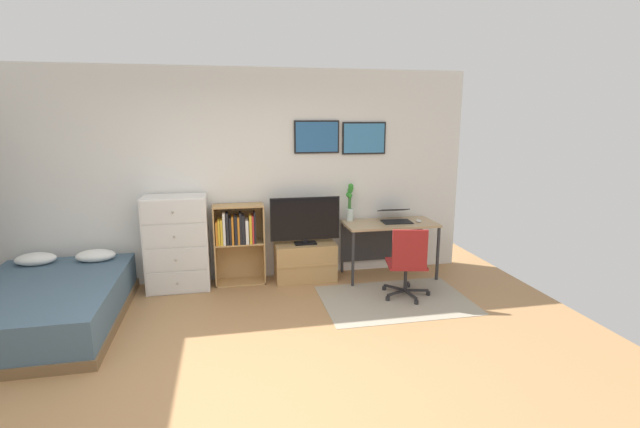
{
  "coord_description": "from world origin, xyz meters",
  "views": [
    {
      "loc": [
        -0.1,
        -3.43,
        2.09
      ],
      "look_at": [
        0.91,
        1.5,
        1.02
      ],
      "focal_mm": 25.45,
      "sensor_mm": 36.0,
      "label": 1
    }
  ],
  "objects_px": {
    "tv_stand": "(305,261)",
    "desk": "(387,231)",
    "computer_mouse": "(419,221)",
    "bamboo_vase": "(350,201)",
    "laptop": "(395,216)",
    "dresser": "(177,243)",
    "bookshelf": "(237,236)",
    "office_chair": "(407,261)",
    "bed": "(45,305)",
    "television": "(305,221)"
  },
  "relations": [
    {
      "from": "television",
      "to": "office_chair",
      "type": "distance_m",
      "value": 1.4
    },
    {
      "from": "laptop",
      "to": "bookshelf",
      "type": "bearing_deg",
      "value": -179.1
    },
    {
      "from": "desk",
      "to": "computer_mouse",
      "type": "relative_size",
      "value": 11.57
    },
    {
      "from": "tv_stand",
      "to": "laptop",
      "type": "height_order",
      "value": "laptop"
    },
    {
      "from": "bed",
      "to": "dresser",
      "type": "xyz_separation_m",
      "value": [
        1.23,
        0.8,
        0.36
      ]
    },
    {
      "from": "tv_stand",
      "to": "television",
      "type": "relative_size",
      "value": 0.87
    },
    {
      "from": "dresser",
      "to": "tv_stand",
      "type": "bearing_deg",
      "value": 0.54
    },
    {
      "from": "bed",
      "to": "laptop",
      "type": "distance_m",
      "value": 4.15
    },
    {
      "from": "desk",
      "to": "bamboo_vase",
      "type": "distance_m",
      "value": 0.64
    },
    {
      "from": "laptop",
      "to": "bamboo_vase",
      "type": "relative_size",
      "value": 0.86
    },
    {
      "from": "office_chair",
      "to": "bed",
      "type": "bearing_deg",
      "value": -168.54
    },
    {
      "from": "desk",
      "to": "television",
      "type": "bearing_deg",
      "value": -179.88
    },
    {
      "from": "bamboo_vase",
      "to": "dresser",
      "type": "bearing_deg",
      "value": -176.51
    },
    {
      "from": "bed",
      "to": "bookshelf",
      "type": "bearing_deg",
      "value": 23.17
    },
    {
      "from": "tv_stand",
      "to": "bed",
      "type": "bearing_deg",
      "value": -163.9
    },
    {
      "from": "bed",
      "to": "bookshelf",
      "type": "relative_size",
      "value": 2.0
    },
    {
      "from": "bookshelf",
      "to": "television",
      "type": "height_order",
      "value": "television"
    },
    {
      "from": "dresser",
      "to": "office_chair",
      "type": "bearing_deg",
      "value": -18.01
    },
    {
      "from": "bamboo_vase",
      "to": "tv_stand",
      "type": "bearing_deg",
      "value": -169.17
    },
    {
      "from": "computer_mouse",
      "to": "laptop",
      "type": "bearing_deg",
      "value": 156.76
    },
    {
      "from": "dresser",
      "to": "bookshelf",
      "type": "xyz_separation_m",
      "value": [
        0.73,
        0.06,
        0.03
      ]
    },
    {
      "from": "desk",
      "to": "laptop",
      "type": "distance_m",
      "value": 0.22
    },
    {
      "from": "dresser",
      "to": "bamboo_vase",
      "type": "height_order",
      "value": "bamboo_vase"
    },
    {
      "from": "desk",
      "to": "bamboo_vase",
      "type": "height_order",
      "value": "bamboo_vase"
    },
    {
      "from": "bed",
      "to": "television",
      "type": "relative_size",
      "value": 2.28
    },
    {
      "from": "tv_stand",
      "to": "bookshelf",
      "type": "bearing_deg",
      "value": 177.15
    },
    {
      "from": "dresser",
      "to": "laptop",
      "type": "distance_m",
      "value": 2.81
    },
    {
      "from": "bookshelf",
      "to": "desk",
      "type": "bearing_deg",
      "value": -1.82
    },
    {
      "from": "office_chair",
      "to": "laptop",
      "type": "relative_size",
      "value": 2.0
    },
    {
      "from": "computer_mouse",
      "to": "bamboo_vase",
      "type": "height_order",
      "value": "bamboo_vase"
    },
    {
      "from": "tv_stand",
      "to": "desk",
      "type": "xyz_separation_m",
      "value": [
        1.11,
        -0.02,
        0.36
      ]
    },
    {
      "from": "bookshelf",
      "to": "bamboo_vase",
      "type": "bearing_deg",
      "value": 2.97
    },
    {
      "from": "desk",
      "to": "bamboo_vase",
      "type": "bearing_deg",
      "value": 163.93
    },
    {
      "from": "tv_stand",
      "to": "bamboo_vase",
      "type": "relative_size",
      "value": 1.56
    },
    {
      "from": "bamboo_vase",
      "to": "bed",
      "type": "bearing_deg",
      "value": -164.84
    },
    {
      "from": "bed",
      "to": "bookshelf",
      "type": "height_order",
      "value": "bookshelf"
    },
    {
      "from": "tv_stand",
      "to": "desk",
      "type": "bearing_deg",
      "value": -1.03
    },
    {
      "from": "bookshelf",
      "to": "office_chair",
      "type": "distance_m",
      "value": 2.13
    },
    {
      "from": "dresser",
      "to": "computer_mouse",
      "type": "bearing_deg",
      "value": -2.58
    },
    {
      "from": "laptop",
      "to": "bamboo_vase",
      "type": "height_order",
      "value": "bamboo_vase"
    },
    {
      "from": "bookshelf",
      "to": "bamboo_vase",
      "type": "distance_m",
      "value": 1.54
    },
    {
      "from": "office_chair",
      "to": "laptop",
      "type": "height_order",
      "value": "laptop"
    },
    {
      "from": "tv_stand",
      "to": "desk",
      "type": "relative_size",
      "value": 0.65
    },
    {
      "from": "bookshelf",
      "to": "laptop",
      "type": "height_order",
      "value": "bookshelf"
    },
    {
      "from": "tv_stand",
      "to": "laptop",
      "type": "xyz_separation_m",
      "value": [
        1.21,
        -0.03,
        0.56
      ]
    },
    {
      "from": "bookshelf",
      "to": "television",
      "type": "relative_size",
      "value": 1.14
    },
    {
      "from": "bookshelf",
      "to": "bed",
      "type": "bearing_deg",
      "value": -156.38
    },
    {
      "from": "tv_stand",
      "to": "bamboo_vase",
      "type": "bearing_deg",
      "value": 10.83
    },
    {
      "from": "desk",
      "to": "office_chair",
      "type": "bearing_deg",
      "value": -93.86
    },
    {
      "from": "bookshelf",
      "to": "laptop",
      "type": "relative_size",
      "value": 2.37
    }
  ]
}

